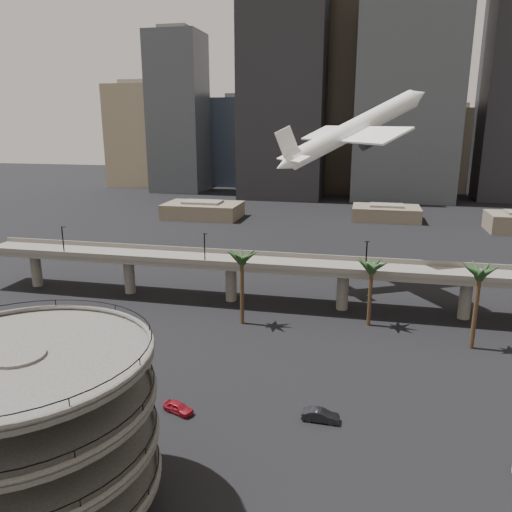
% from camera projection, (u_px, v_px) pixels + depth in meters
% --- Properties ---
extents(ground, '(700.00, 700.00, 0.00)m').
position_uv_depth(ground, '(191.00, 509.00, 46.29)').
color(ground, black).
rests_on(ground, ground).
extents(parking_ramp, '(22.20, 22.20, 17.35)m').
position_uv_depth(parking_ramp, '(27.00, 423.00, 42.66)').
color(parking_ramp, '#494745').
rests_on(parking_ramp, ground).
extents(overpass, '(130.00, 9.30, 14.70)m').
position_uv_depth(overpass, '(286.00, 269.00, 96.26)').
color(overpass, '#67625C').
rests_on(overpass, ground).
extents(palm_trees, '(54.40, 18.40, 14.00)m').
position_uv_depth(palm_trees, '(405.00, 266.00, 83.68)').
color(palm_trees, '#47331E').
rests_on(palm_trees, ground).
extents(low_buildings, '(135.00, 27.50, 6.80)m').
position_uv_depth(low_buildings, '(343.00, 214.00, 178.34)').
color(low_buildings, '#69604D').
rests_on(low_buildings, ground).
extents(skyline, '(269.00, 86.00, 121.23)m').
position_uv_depth(skyline, '(372.00, 101.00, 236.41)').
color(skyline, gray).
rests_on(skyline, ground).
extents(airborne_jet, '(32.55, 31.46, 18.83)m').
position_uv_depth(airborne_jet, '(353.00, 130.00, 104.19)').
color(airborne_jet, white).
rests_on(airborne_jet, ground).
extents(car_a, '(4.37, 2.95, 1.38)m').
position_uv_depth(car_a, '(178.00, 407.00, 61.48)').
color(car_a, '#A41726').
rests_on(car_a, ground).
extents(car_b, '(4.54, 1.67, 1.48)m').
position_uv_depth(car_b, '(321.00, 415.00, 59.71)').
color(car_b, black).
rests_on(car_b, ground).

